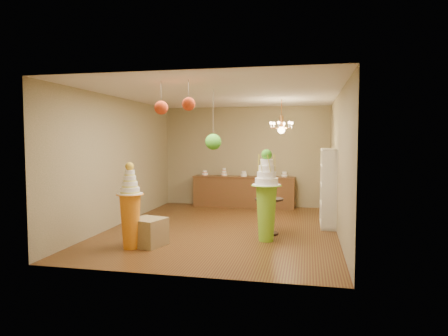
% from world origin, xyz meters
% --- Properties ---
extents(floor, '(6.50, 6.50, 0.00)m').
position_xyz_m(floor, '(0.00, 0.00, 0.00)').
color(floor, '#523116').
rests_on(floor, ground).
extents(ceiling, '(6.50, 6.50, 0.00)m').
position_xyz_m(ceiling, '(0.00, 0.00, 3.00)').
color(ceiling, silver).
rests_on(ceiling, ground).
extents(wall_back, '(5.00, 0.04, 3.00)m').
position_xyz_m(wall_back, '(0.00, 3.25, 1.50)').
color(wall_back, gray).
rests_on(wall_back, ground).
extents(wall_front, '(5.00, 0.04, 3.00)m').
position_xyz_m(wall_front, '(0.00, -3.25, 1.50)').
color(wall_front, gray).
rests_on(wall_front, ground).
extents(wall_left, '(0.04, 6.50, 3.00)m').
position_xyz_m(wall_left, '(-2.50, 0.00, 1.50)').
color(wall_left, gray).
rests_on(wall_left, ground).
extents(wall_right, '(0.04, 6.50, 3.00)m').
position_xyz_m(wall_right, '(2.50, 0.00, 1.50)').
color(wall_right, gray).
rests_on(wall_right, ground).
extents(pedestal_green, '(0.66, 0.66, 1.82)m').
position_xyz_m(pedestal_green, '(1.07, -0.93, 0.79)').
color(pedestal_green, '#82C72B').
rests_on(pedestal_green, floor).
extents(pedestal_orange, '(0.50, 0.50, 1.60)m').
position_xyz_m(pedestal_orange, '(-1.32, -2.00, 0.65)').
color(pedestal_orange, orange).
rests_on(pedestal_orange, floor).
extents(burlap_riser, '(0.71, 0.71, 0.52)m').
position_xyz_m(burlap_riser, '(-1.08, -1.75, 0.26)').
color(burlap_riser, olive).
rests_on(burlap_riser, floor).
extents(sideboard, '(3.04, 0.54, 1.16)m').
position_xyz_m(sideboard, '(0.00, 2.97, 0.48)').
color(sideboard, brown).
rests_on(sideboard, floor).
extents(shelving_unit, '(0.33, 1.20, 1.80)m').
position_xyz_m(shelving_unit, '(2.34, 0.80, 0.90)').
color(shelving_unit, beige).
rests_on(shelving_unit, floor).
extents(round_table, '(0.75, 0.75, 0.77)m').
position_xyz_m(round_table, '(1.07, -0.36, 0.50)').
color(round_table, black).
rests_on(round_table, floor).
extents(vase, '(0.18, 0.18, 0.17)m').
position_xyz_m(vase, '(1.07, -0.36, 0.86)').
color(vase, beige).
rests_on(vase, round_table).
extents(pom_red_left, '(0.23, 0.23, 0.57)m').
position_xyz_m(pom_red_left, '(-0.59, -2.29, 2.55)').
color(pom_red_left, '#433C30').
rests_on(pom_red_left, ceiling).
extents(pom_green_mid, '(0.32, 0.32, 1.19)m').
position_xyz_m(pom_green_mid, '(0.04, -1.13, 1.97)').
color(pom_green_mid, '#433C30').
rests_on(pom_green_mid, ceiling).
extents(pom_red_right, '(0.22, 0.22, 0.51)m').
position_xyz_m(pom_red_right, '(-0.08, -2.36, 2.60)').
color(pom_red_right, '#433C30').
rests_on(pom_red_right, ceiling).
extents(chandelier, '(0.78, 0.78, 0.85)m').
position_xyz_m(chandelier, '(1.21, 1.18, 2.30)').
color(chandelier, '#D28F4A').
rests_on(chandelier, ceiling).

